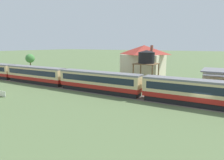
{
  "coord_description": "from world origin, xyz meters",
  "views": [
    {
      "loc": [
        2.84,
        -31.68,
        9.43
      ],
      "look_at": [
        -15.86,
        0.51,
        2.83
      ],
      "focal_mm": 32.0,
      "sensor_mm": 36.0,
      "label": 1
    }
  ],
  "objects_px": {
    "station_house_red_roof": "(144,62)",
    "water_tower": "(146,58)",
    "yard_tree_1": "(30,58)",
    "passenger_train": "(100,81)"
  },
  "relations": [
    {
      "from": "passenger_train",
      "to": "yard_tree_1",
      "type": "height_order",
      "value": "yard_tree_1"
    },
    {
      "from": "passenger_train",
      "to": "station_house_red_roof",
      "type": "relative_size",
      "value": 8.84
    },
    {
      "from": "water_tower",
      "to": "yard_tree_1",
      "type": "bearing_deg",
      "value": 167.62
    },
    {
      "from": "water_tower",
      "to": "yard_tree_1",
      "type": "height_order",
      "value": "water_tower"
    },
    {
      "from": "yard_tree_1",
      "to": "passenger_train",
      "type": "bearing_deg",
      "value": -23.97
    },
    {
      "from": "station_house_red_roof",
      "to": "water_tower",
      "type": "distance_m",
      "value": 9.27
    },
    {
      "from": "station_house_red_roof",
      "to": "yard_tree_1",
      "type": "xyz_separation_m",
      "value": [
        -51.35,
        3.83,
        -0.96
      ]
    },
    {
      "from": "station_house_red_roof",
      "to": "yard_tree_1",
      "type": "bearing_deg",
      "value": 175.74
    },
    {
      "from": "station_house_red_roof",
      "to": "water_tower",
      "type": "relative_size",
      "value": 1.28
    },
    {
      "from": "passenger_train",
      "to": "water_tower",
      "type": "distance_m",
      "value": 12.21
    }
  ]
}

